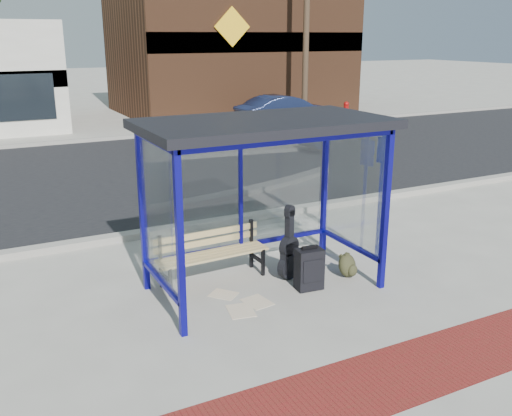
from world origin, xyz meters
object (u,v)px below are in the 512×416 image
backpack (348,266)px  parked_car (285,112)px  bench (211,252)px  guitar_bag (289,254)px  suitcase (309,269)px  fire_hydrant (346,110)px

backpack → parked_car: size_ratio=0.09×
bench → backpack: bearing=-26.5°
parked_car → guitar_bag: bearing=145.6°
guitar_bag → suitcase: guitar_bag is taller
parked_car → fire_hydrant: (3.58, 0.98, -0.23)m
guitar_bag → parked_car: (7.09, 12.35, 0.25)m
bench → backpack: bench is taller
suitcase → parked_car: (7.02, 12.81, 0.34)m
parked_car → fire_hydrant: 3.71m
guitar_bag → fire_hydrant: guitar_bag is taller
suitcase → parked_car: bearing=67.4°
bench → backpack: size_ratio=4.67×
bench → fire_hydrant: (11.70, 12.85, -0.03)m
suitcase → backpack: suitcase is taller
bench → fire_hydrant: size_ratio=2.18×
guitar_bag → backpack: 0.92m
suitcase → fire_hydrant: (10.59, 13.79, 0.11)m
guitar_bag → backpack: (0.82, -0.35, -0.22)m
guitar_bag → fire_hydrant: (10.66, 13.33, 0.03)m
suitcase → guitar_bag: bearing=104.4°
guitar_bag → suitcase: size_ratio=1.63×
backpack → parked_car: bearing=51.1°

